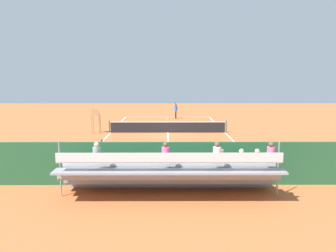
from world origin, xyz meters
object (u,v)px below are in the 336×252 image
object	(u,v)px
equipment_bag	(179,177)
line_judge	(99,158)
courtside_bench	(222,168)
tennis_racket	(167,119)
tennis_ball_far	(171,122)
umpire_chair	(96,118)
tennis_player	(176,110)
tennis_ball_near	(184,120)
bleacher_stand	(174,172)
tennis_net	(168,127)

from	to	relation	value
equipment_bag	line_judge	xyz separation A→B (m)	(3.85, -0.30, 0.84)
courtside_bench	tennis_racket	world-z (taller)	courtside_bench
tennis_racket	tennis_ball_far	size ratio (longest dim) A/B	8.75
tennis_racket	line_judge	xyz separation A→B (m)	(3.31, 22.34, 1.00)
umpire_chair	tennis_player	size ratio (longest dim) A/B	1.11
tennis_player	tennis_ball_far	size ratio (longest dim) A/B	29.18
umpire_chair	tennis_ball_near	xyz separation A→B (m)	(-8.05, -8.67, -1.28)
equipment_bag	tennis_ball_near	bearing A→B (deg)	-93.57
tennis_ball_near	bleacher_stand	bearing A→B (deg)	86.02
tennis_net	tennis_player	distance (m)	9.62
bleacher_stand	tennis_ball_far	bearing A→B (deg)	-90.39
umpire_chair	equipment_bag	distance (m)	14.72
line_judge	tennis_ball_near	bearing A→B (deg)	-103.67
courtside_bench	equipment_bag	bearing A→B (deg)	3.58
bleacher_stand	tennis_racket	xyz separation A→B (m)	(0.25, -24.64, -0.97)
tennis_net	tennis_player	xyz separation A→B (m)	(-0.96, -9.56, 0.51)
courtside_bench	tennis_ball_near	world-z (taller)	courtside_bench
umpire_chair	tennis_racket	xyz separation A→B (m)	(-6.14, -9.59, -1.30)
tennis_player	tennis_ball_far	bearing A→B (deg)	78.67
umpire_chair	tennis_ball_far	bearing A→B (deg)	-133.80
line_judge	umpire_chair	bearing A→B (deg)	-77.47
umpire_chair	line_judge	distance (m)	13.07
bleacher_stand	tennis_ball_near	bearing A→B (deg)	-93.98
umpire_chair	line_judge	xyz separation A→B (m)	(-2.84, 12.76, -0.30)
tennis_net	equipment_bag	bearing A→B (deg)	92.10
line_judge	tennis_racket	bearing A→B (deg)	-98.42
bleacher_stand	equipment_bag	size ratio (longest dim) A/B	10.07
tennis_ball_far	line_judge	bearing A→B (deg)	79.28
tennis_net	line_judge	xyz separation A→B (m)	(3.36, 13.10, 0.51)
tennis_player	line_judge	xyz separation A→B (m)	(4.32, 22.66, 0.00)
bleacher_stand	umpire_chair	xyz separation A→B (m)	(6.39, -15.05, 0.33)
tennis_ball_far	tennis_player	bearing A→B (deg)	-101.33
courtside_bench	tennis_ball_near	distance (m)	21.62
tennis_ball_near	line_judge	world-z (taller)	line_judge
courtside_bench	line_judge	bearing A→B (deg)	-1.68
tennis_player	tennis_ball_near	size ratio (longest dim) A/B	29.18
equipment_bag	tennis_racket	world-z (taller)	equipment_bag
tennis_ball_near	courtside_bench	bearing A→B (deg)	91.85
tennis_net	courtside_bench	xyz separation A→B (m)	(-2.54, 13.27, 0.06)
umpire_chair	tennis_ball_far	xyz separation A→B (m)	(-6.54, -6.82, -1.28)
tennis_net	umpire_chair	xyz separation A→B (m)	(6.20, 0.34, 0.81)
tennis_ball_near	tennis_ball_far	size ratio (longest dim) A/B	1.00
umpire_chair	tennis_racket	distance (m)	11.46
bleacher_stand	courtside_bench	bearing A→B (deg)	-137.91
tennis_net	tennis_player	bearing A→B (deg)	-95.73
equipment_bag	tennis_ball_far	distance (m)	19.88
umpire_chair	equipment_bag	xyz separation A→B (m)	(-6.69, 13.06, -1.13)
umpire_chair	courtside_bench	bearing A→B (deg)	124.07
tennis_racket	tennis_ball_near	world-z (taller)	tennis_ball_near
equipment_bag	tennis_racket	distance (m)	22.65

